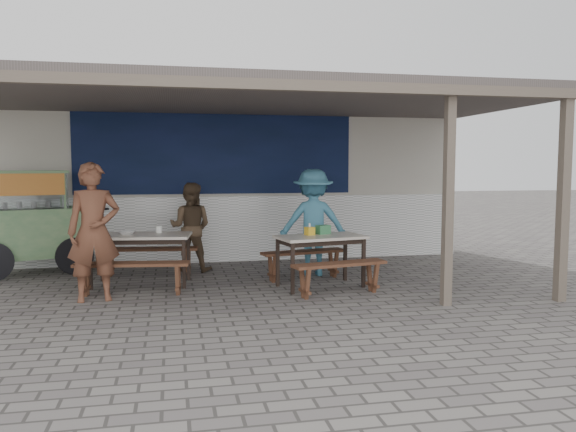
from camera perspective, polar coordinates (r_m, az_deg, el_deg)
The scene contains 17 objects.
ground at distance 7.57m, azimuth -3.77°, elevation -8.26°, with size 60.00×60.00×0.00m, color slate.
back_wall at distance 10.93m, azimuth -6.44°, elevation 4.88°, with size 9.00×1.28×3.50m.
warung_roof at distance 8.32m, azimuth -4.64°, elevation 11.73°, with size 9.00×4.21×2.81m.
table_left at distance 8.53m, azimuth -14.71°, elevation -2.33°, with size 1.51×0.92×0.75m.
bench_left_street at distance 7.90m, azimuth -15.57°, elevation -5.37°, with size 1.55×0.48×0.45m.
bench_left_wall at distance 9.26m, azimuth -13.88°, elevation -3.82°, with size 1.55×0.48×0.45m.
table_right at distance 8.11m, azimuth 3.33°, elevation -2.59°, with size 1.34×0.90×0.75m.
bench_right_street at distance 7.65m, azimuth 5.27°, elevation -5.60°, with size 1.36×0.54×0.45m.
bench_right_wall at distance 8.68m, azimuth 1.59°, elevation -4.31°, with size 1.36×0.54×0.45m.
vendor_cart at distance 9.98m, azimuth -24.75°, elevation -0.20°, with size 1.98×1.27×1.68m.
patron_street_side at distance 7.67m, azimuth -19.13°, elevation -1.53°, with size 0.66×0.43×1.80m, color brown.
patron_wall_side at distance 9.48m, azimuth -9.87°, elevation -1.11°, with size 0.72×0.56×1.48m, color #4E3B2A.
patron_right_table at distance 9.00m, azimuth 2.57°, elevation -0.65°, with size 1.10×0.63×1.70m, color teal.
tissue_box at distance 8.16m, azimuth 2.21°, elevation -1.53°, with size 0.12×0.12×0.12m, color gold.
donation_box at distance 8.30m, azimuth 3.58°, elevation -1.38°, with size 0.20×0.13×0.13m, color #387E4D.
condiment_jar at distance 8.65m, azimuth -12.98°, elevation -1.34°, with size 0.09×0.09×0.10m, color white.
condiment_bowl at distance 8.52m, azimuth -16.00°, elevation -1.66°, with size 0.22×0.22×0.05m, color white.
Camera 1 is at (-1.01, -7.30, 1.74)m, focal length 35.00 mm.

